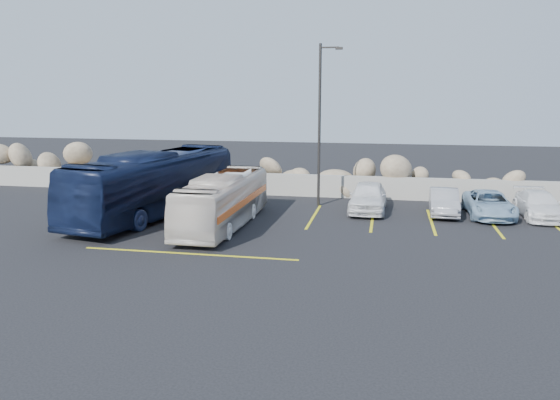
% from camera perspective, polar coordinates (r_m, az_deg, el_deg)
% --- Properties ---
extents(ground, '(90.00, 90.00, 0.00)m').
position_cam_1_polar(ground, '(19.37, -6.95, -5.94)').
color(ground, black).
rests_on(ground, ground).
extents(seawall, '(60.00, 0.40, 1.20)m').
position_cam_1_polar(seawall, '(30.58, -0.03, 1.63)').
color(seawall, gray).
rests_on(seawall, ground).
extents(riprap_pile, '(54.00, 2.80, 2.60)m').
position_cam_1_polar(riprap_pile, '(31.63, 0.39, 3.23)').
color(riprap_pile, '#8B765B').
rests_on(riprap_pile, ground).
extents(parking_lines, '(18.16, 9.36, 0.01)m').
position_cam_1_polar(parking_lines, '(23.86, 7.96, -2.67)').
color(parking_lines, gold).
rests_on(parking_lines, ground).
extents(lamppost, '(1.14, 0.18, 8.00)m').
position_cam_1_polar(lamppost, '(27.31, 4.26, 8.26)').
color(lamppost, '#2A2826').
rests_on(lamppost, ground).
extents(vintage_bus, '(2.03, 8.13, 2.26)m').
position_cam_1_polar(vintage_bus, '(23.46, -5.93, -0.05)').
color(vintage_bus, silver).
rests_on(vintage_bus, ground).
extents(tour_coach, '(4.51, 11.10, 3.01)m').
position_cam_1_polar(tour_coach, '(26.07, -12.94, 1.70)').
color(tour_coach, '#101A38').
rests_on(tour_coach, ground).
extents(car_a, '(1.80, 4.27, 1.44)m').
position_cam_1_polar(car_a, '(26.69, 9.17, 0.34)').
color(car_a, white).
rests_on(car_a, ground).
extents(car_b, '(1.41, 3.70, 1.20)m').
position_cam_1_polar(car_b, '(26.87, 16.75, -0.18)').
color(car_b, '#A0A0A5').
rests_on(car_b, ground).
extents(car_c, '(1.70, 4.09, 1.18)m').
position_cam_1_polar(car_c, '(27.75, 25.41, -0.47)').
color(car_c, white).
rests_on(car_c, ground).
extents(car_d, '(2.03, 4.27, 1.18)m').
position_cam_1_polar(car_d, '(27.07, 21.01, -0.40)').
color(car_d, '#8CADC7').
rests_on(car_d, ground).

